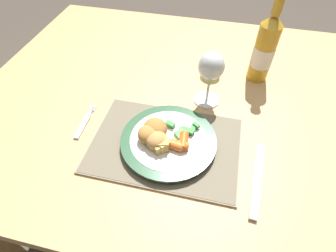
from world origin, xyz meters
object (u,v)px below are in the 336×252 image
object	(u,v)px
dining_table	(189,116)
bottle	(265,49)
table_knife	(257,186)
wine_glass	(211,69)
fork	(84,124)
dinner_plate	(169,141)

from	to	relation	value
dining_table	bottle	distance (m)	0.30
dining_table	table_knife	distance (m)	0.34
wine_glass	bottle	world-z (taller)	bottle
bottle	dining_table	bearing A→B (deg)	-144.58
table_knife	wine_glass	xyz separation A→B (m)	(-0.14, 0.25, 0.11)
table_knife	fork	bearing A→B (deg)	169.40
wine_glass	table_knife	bearing A→B (deg)	-60.31
table_knife	wine_glass	size ratio (longest dim) A/B	1.27
table_knife	dinner_plate	bearing A→B (deg)	162.56
wine_glass	dining_table	bearing A→B (deg)	169.22
dining_table	wine_glass	distance (m)	0.20
table_knife	bottle	xyz separation A→B (m)	(-0.00, 0.40, 0.10)
fork	bottle	bearing A→B (deg)	34.96
dining_table	dinner_plate	distance (m)	0.22
dinner_plate	wine_glass	xyz separation A→B (m)	(0.07, 0.19, 0.09)
dinner_plate	fork	bearing A→B (deg)	175.92
dining_table	wine_glass	bearing A→B (deg)	-10.78
table_knife	wine_glass	bearing A→B (deg)	119.69
dining_table	wine_glass	world-z (taller)	wine_glass
dinner_plate	wine_glass	size ratio (longest dim) A/B	1.48
dinner_plate	fork	world-z (taller)	dinner_plate
fork	wine_glass	distance (m)	0.37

